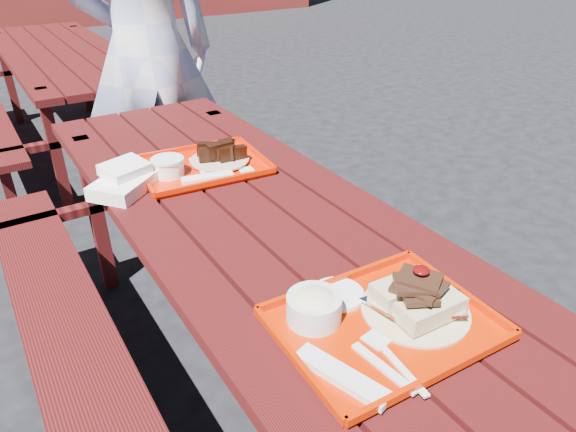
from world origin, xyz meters
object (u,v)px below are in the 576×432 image
at_px(picnic_table_near, 263,267).
at_px(near_tray, 378,311).
at_px(far_tray, 200,164).
at_px(picnic_table_far, 67,77).
at_px(person, 146,51).

relative_size(picnic_table_near, near_tray, 5.14).
distance_m(picnic_table_near, far_tray, 0.45).
xyz_separation_m(near_tray, far_tray, (0.01, 0.95, -0.01)).
bearing_deg(picnic_table_far, far_tray, -90.37).
bearing_deg(picnic_table_near, person, 83.21).
xyz_separation_m(picnic_table_near, person, (0.17, 1.43, 0.40)).
distance_m(picnic_table_far, near_tray, 3.36).
bearing_deg(far_tray, picnic_table_near, -87.80).
distance_m(picnic_table_near, person, 1.49).
bearing_deg(far_tray, picnic_table_far, 89.63).
bearing_deg(picnic_table_far, person, -82.94).
bearing_deg(picnic_table_far, near_tray, -90.46).
xyz_separation_m(picnic_table_near, far_tray, (-0.02, 0.40, 0.21)).
bearing_deg(person, picnic_table_near, 94.80).
bearing_deg(picnic_table_near, picnic_table_far, 90.00).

